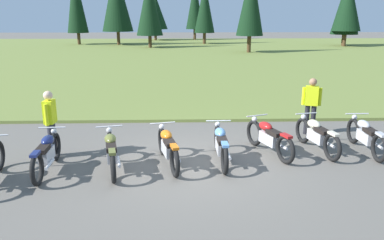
# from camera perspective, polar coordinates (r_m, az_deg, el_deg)

# --- Properties ---
(ground_plane) EXTENTS (140.00, 140.00, 0.00)m
(ground_plane) POSITION_cam_1_polar(r_m,az_deg,el_deg) (9.04, 0.12, -6.53)
(ground_plane) COLOR #605B54
(grass_moorland) EXTENTS (80.00, 44.00, 0.10)m
(grass_moorland) POSITION_cam_1_polar(r_m,az_deg,el_deg) (34.07, -1.31, 9.96)
(grass_moorland) COLOR olive
(grass_moorland) RESTS_ON ground
(forest_treeline) EXTENTS (36.51, 29.91, 8.82)m
(forest_treeline) POSITION_cam_1_polar(r_m,az_deg,el_deg) (42.44, 4.61, 17.12)
(forest_treeline) COLOR #47331E
(forest_treeline) RESTS_ON ground
(motorcycle_navy) EXTENTS (0.62, 2.10, 0.88)m
(motorcycle_navy) POSITION_cam_1_polar(r_m,az_deg,el_deg) (9.02, -21.15, -4.71)
(motorcycle_navy) COLOR black
(motorcycle_navy) RESTS_ON ground
(motorcycle_olive) EXTENTS (0.73, 2.07, 0.88)m
(motorcycle_olive) POSITION_cam_1_polar(r_m,az_deg,el_deg) (8.71, -12.13, -4.69)
(motorcycle_olive) COLOR black
(motorcycle_olive) RESTS_ON ground
(motorcycle_orange) EXTENTS (0.75, 2.06, 0.88)m
(motorcycle_orange) POSITION_cam_1_polar(r_m,az_deg,el_deg) (8.82, -3.67, -4.11)
(motorcycle_orange) COLOR black
(motorcycle_orange) RESTS_ON ground
(motorcycle_sky_blue) EXTENTS (0.62, 2.10, 0.88)m
(motorcycle_sky_blue) POSITION_cam_1_polar(r_m,az_deg,el_deg) (8.99, 4.40, -3.73)
(motorcycle_sky_blue) COLOR black
(motorcycle_sky_blue) RESTS_ON ground
(motorcycle_red) EXTENTS (0.92, 2.00, 0.88)m
(motorcycle_red) POSITION_cam_1_polar(r_m,az_deg,el_deg) (9.69, 11.55, -2.57)
(motorcycle_red) COLOR black
(motorcycle_red) RESTS_ON ground
(motorcycle_cream) EXTENTS (0.71, 2.08, 0.88)m
(motorcycle_cream) POSITION_cam_1_polar(r_m,az_deg,el_deg) (10.19, 18.36, -2.15)
(motorcycle_cream) COLOR black
(motorcycle_cream) RESTS_ON ground
(motorcycle_silver) EXTENTS (0.62, 2.10, 0.88)m
(motorcycle_silver) POSITION_cam_1_polar(r_m,az_deg,el_deg) (10.61, 24.81, -2.14)
(motorcycle_silver) COLOR black
(motorcycle_silver) RESTS_ON ground
(rider_checking_bike) EXTENTS (0.22, 0.55, 1.67)m
(rider_checking_bike) POSITION_cam_1_polar(r_m,az_deg,el_deg) (9.75, -20.65, -0.03)
(rider_checking_bike) COLOR #2D2D38
(rider_checking_bike) RESTS_ON ground
(rider_with_back_turned) EXTENTS (0.53, 0.32, 1.67)m
(rider_with_back_turned) POSITION_cam_1_polar(r_m,az_deg,el_deg) (11.47, 17.61, 2.49)
(rider_with_back_turned) COLOR black
(rider_with_back_turned) RESTS_ON ground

